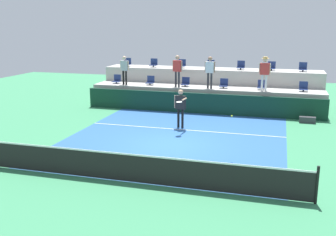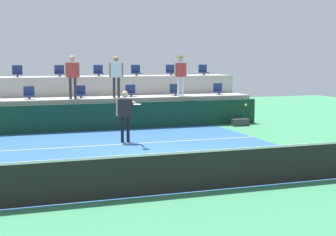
{
  "view_description": "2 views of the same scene",
  "coord_description": "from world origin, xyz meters",
  "px_view_note": "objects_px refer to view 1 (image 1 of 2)",
  "views": [
    {
      "loc": [
        4.06,
        -14.48,
        4.71
      ],
      "look_at": [
        -0.07,
        -0.03,
        1.12
      ],
      "focal_mm": 42.01,
      "sensor_mm": 36.0,
      "label": 1
    },
    {
      "loc": [
        -4.29,
        -13.61,
        2.86
      ],
      "look_at": [
        0.08,
        -0.79,
        1.24
      ],
      "focal_mm": 52.33,
      "sensor_mm": 36.0,
      "label": 2
    }
  ],
  "objects_px": {
    "stadium_chair_lower_far_right": "(303,87)",
    "stadium_chair_upper_center": "(211,65)",
    "stadium_chair_lower_far_left": "(117,80)",
    "spectator_leaning_on_rail": "(210,69)",
    "stadium_chair_upper_mid_right": "(241,66)",
    "stadium_chair_upper_far_right": "(303,68)",
    "stadium_chair_upper_mid_left": "(182,64)",
    "spectator_in_white": "(125,68)",
    "stadium_chair_lower_mid_left": "(185,83)",
    "stadium_chair_lower_left": "(150,81)",
    "equipment_bag": "(307,120)",
    "stadium_chair_lower_mid_right": "(224,84)",
    "spectator_with_hat": "(265,70)",
    "tennis_player": "(180,104)",
    "stadium_chair_upper_left": "(154,63)",
    "tennis_ball": "(232,116)",
    "spectator_in_grey": "(177,68)",
    "stadium_chair_upper_far_left": "(127,63)",
    "stadium_chair_lower_right": "(262,86)",
    "stadium_chair_upper_right": "(272,67)"
  },
  "relations": [
    {
      "from": "stadium_chair_lower_far_right",
      "to": "stadium_chair_upper_center",
      "type": "height_order",
      "value": "stadium_chair_upper_center"
    },
    {
      "from": "stadium_chair_lower_far_left",
      "to": "spectator_leaning_on_rail",
      "type": "height_order",
      "value": "spectator_leaning_on_rail"
    },
    {
      "from": "stadium_chair_upper_mid_right",
      "to": "stadium_chair_upper_far_right",
      "type": "xyz_separation_m",
      "value": [
        3.48,
        0.0,
        0.0
      ]
    },
    {
      "from": "stadium_chair_lower_far_left",
      "to": "stadium_chair_upper_mid_left",
      "type": "height_order",
      "value": "stadium_chair_upper_mid_left"
    },
    {
      "from": "stadium_chair_upper_center",
      "to": "spectator_in_white",
      "type": "height_order",
      "value": "spectator_in_white"
    },
    {
      "from": "stadium_chair_lower_mid_left",
      "to": "stadium_chair_upper_far_right",
      "type": "relative_size",
      "value": 1.0
    },
    {
      "from": "stadium_chair_lower_left",
      "to": "equipment_bag",
      "type": "relative_size",
      "value": 0.68
    },
    {
      "from": "stadium_chair_lower_mid_right",
      "to": "spectator_leaning_on_rail",
      "type": "xyz_separation_m",
      "value": [
        -0.74,
        -0.38,
        0.85
      ]
    },
    {
      "from": "stadium_chair_lower_left",
      "to": "spectator_with_hat",
      "type": "xyz_separation_m",
      "value": [
        6.49,
        -0.38,
        0.91
      ]
    },
    {
      "from": "tennis_player",
      "to": "stadium_chair_upper_left",
      "type": "bearing_deg",
      "value": 117.95
    },
    {
      "from": "stadium_chair_lower_far_right",
      "to": "stadium_chair_upper_center",
      "type": "relative_size",
      "value": 1.0
    },
    {
      "from": "stadium_chair_upper_far_right",
      "to": "spectator_leaning_on_rail",
      "type": "xyz_separation_m",
      "value": [
        -4.94,
        -2.18,
        0.0
      ]
    },
    {
      "from": "tennis_ball",
      "to": "spectator_in_grey",
      "type": "bearing_deg",
      "value": 117.64
    },
    {
      "from": "stadium_chair_lower_left",
      "to": "spectator_in_white",
      "type": "distance_m",
      "value": 1.7
    },
    {
      "from": "stadium_chair_upper_far_left",
      "to": "stadium_chair_upper_center",
      "type": "height_order",
      "value": "same"
    },
    {
      "from": "equipment_bag",
      "to": "spectator_with_hat",
      "type": "bearing_deg",
      "value": 145.89
    },
    {
      "from": "stadium_chair_lower_right",
      "to": "stadium_chair_upper_left",
      "type": "relative_size",
      "value": 1.0
    },
    {
      "from": "stadium_chair_lower_left",
      "to": "stadium_chair_upper_far_right",
      "type": "height_order",
      "value": "stadium_chair_upper_far_right"
    },
    {
      "from": "spectator_with_hat",
      "to": "tennis_ball",
      "type": "xyz_separation_m",
      "value": [
        -0.77,
        -7.63,
        -0.83
      ]
    },
    {
      "from": "stadium_chair_upper_far_right",
      "to": "equipment_bag",
      "type": "xyz_separation_m",
      "value": [
        0.2,
        -3.69,
        -2.16
      ]
    },
    {
      "from": "stadium_chair_upper_mid_right",
      "to": "tennis_ball",
      "type": "relative_size",
      "value": 7.65
    },
    {
      "from": "stadium_chair_upper_right",
      "to": "spectator_with_hat",
      "type": "relative_size",
      "value": 0.29
    },
    {
      "from": "stadium_chair_upper_far_left",
      "to": "stadium_chair_upper_mid_right",
      "type": "distance_m",
      "value": 7.18
    },
    {
      "from": "stadium_chair_lower_far_right",
      "to": "stadium_chair_upper_left",
      "type": "relative_size",
      "value": 1.0
    },
    {
      "from": "stadium_chair_lower_far_right",
      "to": "stadium_chair_upper_mid_left",
      "type": "height_order",
      "value": "stadium_chair_upper_mid_left"
    },
    {
      "from": "stadium_chair_lower_mid_left",
      "to": "stadium_chair_upper_far_right",
      "type": "distance_m",
      "value": 6.7
    },
    {
      "from": "stadium_chair_lower_far_right",
      "to": "stadium_chair_upper_center",
      "type": "xyz_separation_m",
      "value": [
        -5.29,
        1.8,
        0.85
      ]
    },
    {
      "from": "tennis_ball",
      "to": "spectator_in_white",
      "type": "bearing_deg",
      "value": 133.25
    },
    {
      "from": "stadium_chair_lower_left",
      "to": "stadium_chair_lower_mid_right",
      "type": "height_order",
      "value": "same"
    },
    {
      "from": "spectator_in_white",
      "to": "stadium_chair_lower_left",
      "type": "bearing_deg",
      "value": 14.81
    },
    {
      "from": "stadium_chair_lower_mid_left",
      "to": "stadium_chair_lower_right",
      "type": "relative_size",
      "value": 1.0
    },
    {
      "from": "spectator_leaning_on_rail",
      "to": "spectator_with_hat",
      "type": "height_order",
      "value": "spectator_with_hat"
    },
    {
      "from": "stadium_chair_upper_left",
      "to": "equipment_bag",
      "type": "xyz_separation_m",
      "value": [
        9.09,
        -3.69,
        -2.16
      ]
    },
    {
      "from": "stadium_chair_upper_far_left",
      "to": "stadium_chair_upper_left",
      "type": "bearing_deg",
      "value": 0.0
    },
    {
      "from": "stadium_chair_upper_far_right",
      "to": "equipment_bag",
      "type": "distance_m",
      "value": 4.28
    },
    {
      "from": "stadium_chair_upper_mid_left",
      "to": "tennis_player",
      "type": "height_order",
      "value": "stadium_chair_upper_mid_left"
    },
    {
      "from": "stadium_chair_lower_left",
      "to": "equipment_bag",
      "type": "height_order",
      "value": "stadium_chair_lower_left"
    },
    {
      "from": "stadium_chair_lower_right",
      "to": "equipment_bag",
      "type": "distance_m",
      "value": 3.28
    },
    {
      "from": "spectator_in_white",
      "to": "equipment_bag",
      "type": "bearing_deg",
      "value": -8.42
    },
    {
      "from": "stadium_chair_upper_left",
      "to": "tennis_ball",
      "type": "bearing_deg",
      "value": -58.12
    },
    {
      "from": "stadium_chair_lower_mid_left",
      "to": "spectator_leaning_on_rail",
      "type": "bearing_deg",
      "value": -14.72
    },
    {
      "from": "stadium_chair_upper_right",
      "to": "equipment_bag",
      "type": "bearing_deg",
      "value": -62.42
    },
    {
      "from": "tennis_player",
      "to": "spectator_in_grey",
      "type": "relative_size",
      "value": 1.01
    },
    {
      "from": "stadium_chair_lower_mid_left",
      "to": "stadium_chair_upper_left",
      "type": "xyz_separation_m",
      "value": [
        -2.49,
        1.8,
        0.85
      ]
    },
    {
      "from": "tennis_player",
      "to": "stadium_chair_upper_far_right",
      "type": "bearing_deg",
      "value": 48.46
    },
    {
      "from": "stadium_chair_lower_left",
      "to": "stadium_chair_lower_right",
      "type": "height_order",
      "value": "same"
    },
    {
      "from": "stadium_chair_lower_far_left",
      "to": "stadium_chair_upper_mid_right",
      "type": "relative_size",
      "value": 1.0
    },
    {
      "from": "stadium_chair_upper_right",
      "to": "spectator_with_hat",
      "type": "distance_m",
      "value": 2.2
    },
    {
      "from": "stadium_chair_lower_far_left",
      "to": "spectator_in_white",
      "type": "height_order",
      "value": "spectator_in_white"
    },
    {
      "from": "stadium_chair_lower_mid_right",
      "to": "spectator_with_hat",
      "type": "xyz_separation_m",
      "value": [
        2.18,
        -0.38,
        0.91
      ]
    }
  ]
}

